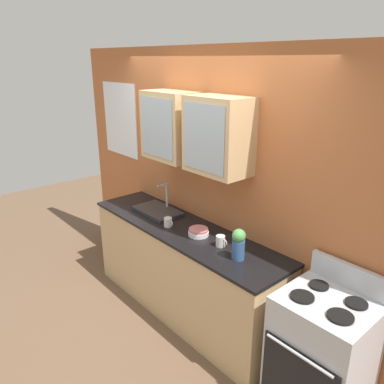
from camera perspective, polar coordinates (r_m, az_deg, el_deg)
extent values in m
plane|color=brown|center=(4.14, -1.30, -17.27)|extent=(10.00, 10.00, 0.00)
cube|color=#B76638|center=(3.74, 2.67, 1.08)|extent=(4.40, 0.10, 2.60)
cube|color=tan|center=(3.70, -3.19, 9.94)|extent=(0.57, 0.34, 0.65)
cube|color=#9EADB7|center=(3.60, -5.38, 9.62)|extent=(0.48, 0.01, 0.55)
cube|color=tan|center=(3.22, 3.99, 8.49)|extent=(0.57, 0.34, 0.65)
cube|color=#9EADB7|center=(3.11, 1.71, 8.11)|extent=(0.48, 0.01, 0.55)
cube|color=white|center=(4.82, -10.77, 10.67)|extent=(0.72, 0.01, 0.88)
cube|color=tan|center=(3.89, -1.35, -11.89)|extent=(2.29, 0.58, 0.91)
cube|color=black|center=(3.66, -1.41, -5.63)|extent=(2.32, 0.60, 0.03)
cube|color=silver|center=(3.08, 18.83, -22.42)|extent=(0.62, 0.55, 0.94)
cylinder|color=silver|center=(2.74, 15.70, -22.52)|extent=(0.49, 0.02, 0.02)
cube|color=silver|center=(2.95, 22.64, -11.60)|extent=(0.59, 0.04, 0.18)
cylinder|color=black|center=(2.77, 16.27, -14.89)|extent=(0.16, 0.16, 0.02)
cylinder|color=black|center=(2.67, 21.44, -17.05)|extent=(0.17, 0.17, 0.02)
cylinder|color=black|center=(2.93, 18.57, -13.18)|extent=(0.14, 0.14, 0.02)
cylinder|color=black|center=(2.83, 23.52, -15.12)|extent=(0.15, 0.15, 0.02)
cube|color=#2D2D30|center=(4.03, -5.22, -2.83)|extent=(0.53, 0.32, 0.03)
cylinder|color=silver|center=(4.05, -3.80, -0.51)|extent=(0.02, 0.02, 0.26)
cylinder|color=silver|center=(3.98, -4.53, 1.03)|extent=(0.02, 0.12, 0.02)
cylinder|color=white|center=(3.50, 0.99, -6.22)|extent=(0.19, 0.19, 0.04)
cylinder|color=#D87F84|center=(3.49, 0.99, -5.80)|extent=(0.18, 0.18, 0.04)
cylinder|color=#33598C|center=(3.11, 6.98, -8.62)|extent=(0.10, 0.10, 0.17)
sphere|color=#4C994C|center=(3.05, 7.08, -6.55)|extent=(0.11, 0.11, 0.11)
cylinder|color=silver|center=(3.68, -3.63, -4.54)|extent=(0.08, 0.08, 0.09)
torus|color=silver|center=(3.64, -3.19, -4.71)|extent=(0.06, 0.01, 0.06)
cylinder|color=silver|center=(3.31, 4.31, -7.37)|extent=(0.08, 0.08, 0.10)
torus|color=silver|center=(3.28, 4.90, -7.57)|extent=(0.06, 0.01, 0.06)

